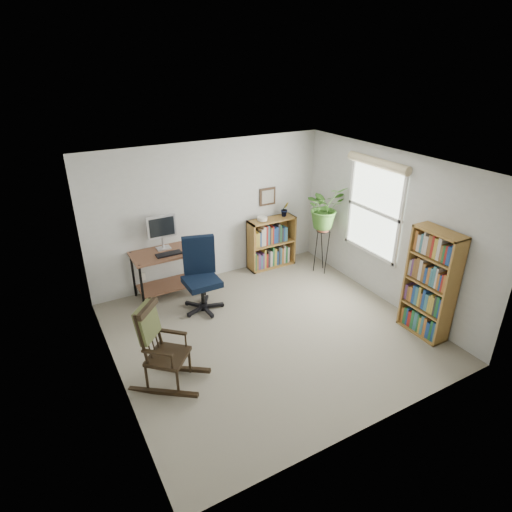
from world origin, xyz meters
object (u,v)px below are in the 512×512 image
office_chair (202,276)px  tall_bookshelf (430,284)px  rocking_chair (167,346)px  desk (169,274)px  low_bookshelf (271,243)px

office_chair → tall_bookshelf: (2.51, -2.08, 0.20)m
rocking_chair → tall_bookshelf: bearing=-59.4°
desk → rocking_chair: (-0.68, -2.00, 0.15)m
office_chair → tall_bookshelf: bearing=-24.4°
desk → office_chair: bearing=-65.0°
desk → rocking_chair: bearing=-108.9°
office_chair → rocking_chair: bearing=-111.5°
desk → office_chair: 0.76m
office_chair → rocking_chair: office_chair is taller
desk → tall_bookshelf: 3.96m
low_bookshelf → tall_bookshelf: tall_bookshelf is taller
rocking_chair → office_chair: bearing=5.9°
desk → low_bookshelf: 2.02m
desk → rocking_chair: size_ratio=1.02×
office_chair → desk: bearing=130.2°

